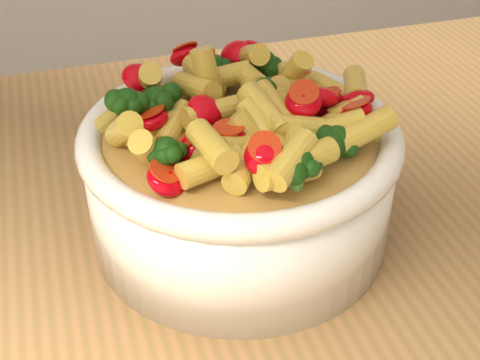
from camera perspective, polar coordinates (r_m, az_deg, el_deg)
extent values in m
cube|color=#AA7648|center=(0.53, -2.51, -9.38)|extent=(1.20, 0.80, 0.04)
cylinder|color=#AA7648|center=(1.27, 18.65, -7.80)|extent=(0.05, 0.05, 0.86)
cylinder|color=white|center=(0.53, 0.00, -0.42)|extent=(0.24, 0.24, 0.09)
ellipsoid|color=white|center=(0.55, 0.00, -2.91)|extent=(0.22, 0.22, 0.04)
torus|color=white|center=(0.50, 0.00, 3.95)|extent=(0.24, 0.24, 0.02)
ellipsoid|color=gold|center=(0.50, 0.00, 3.95)|extent=(0.21, 0.21, 0.02)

